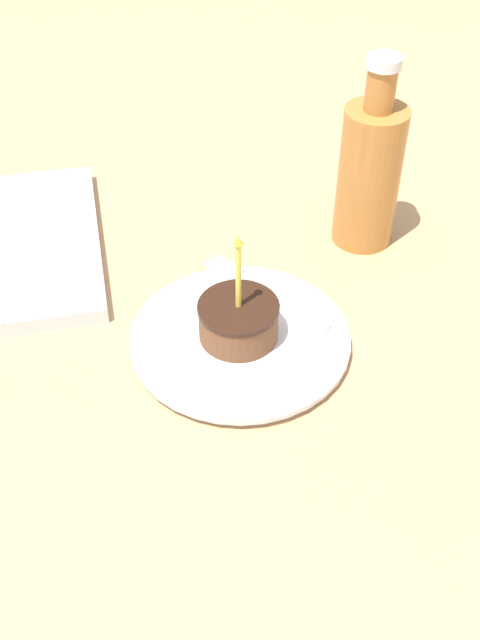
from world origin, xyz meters
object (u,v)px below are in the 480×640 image
object	(u,v)px
cake_slice	(238,320)
bottle	(370,172)
fork	(258,288)
plate	(240,339)
marble_board	(26,245)

from	to	relation	value
cake_slice	bottle	xyz separation A→B (m)	(-0.16, 0.19, 0.06)
fork	plate	bearing A→B (deg)	-26.79
plate	bottle	world-z (taller)	bottle
bottle	cake_slice	bearing A→B (deg)	-50.11
marble_board	fork	bearing A→B (deg)	60.20
cake_slice	fork	bearing A→B (deg)	152.28
bottle	fork	bearing A→B (deg)	-59.68
plate	bottle	distance (m)	0.27
plate	marble_board	bearing A→B (deg)	-134.12
fork	bottle	size ratio (longest dim) A/B	0.65
bottle	plate	bearing A→B (deg)	-49.97
cake_slice	bottle	world-z (taller)	bottle
bottle	marble_board	distance (m)	0.43
fork	bottle	world-z (taller)	bottle
fork	marble_board	size ratio (longest dim) A/B	0.50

